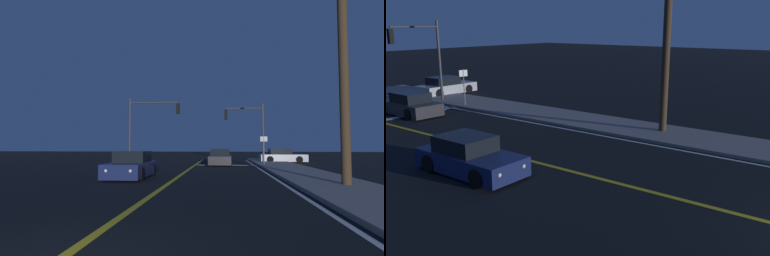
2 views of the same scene
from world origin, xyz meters
The scene contains 10 objects.
sidewalk_right centered at (6.71, 12.01, 0.07)m, with size 3.20×43.25×0.15m, color gray.
lane_line_center centered at (0.00, 12.01, 0.01)m, with size 0.20×40.85×0.01m, color gold.
lane_line_edge_right centered at (4.86, 12.01, 0.01)m, with size 0.16×40.85×0.01m, color silver.
stop_bar centered at (2.55, 22.53, 0.01)m, with size 5.11×0.50×0.01m, color silver.
car_distant_tail_navy centered at (-2.27, 11.84, 0.58)m, with size 1.90×4.20×1.34m.
car_lead_oncoming_charcoal centered at (2.10, 22.64, 0.58)m, with size 1.96×4.42×1.34m.
car_far_approaching_silver centered at (7.96, 27.21, 0.58)m, with size 4.42×2.04×1.34m.
traffic_signal_near_right centered at (4.63, 24.83, 3.59)m, with size 3.53×0.28×5.40m.
utility_pole_right centered at (7.01, 8.88, 4.83)m, with size 1.60×0.36×9.41m.
street_sign_corner centered at (5.61, 22.03, 1.62)m, with size 0.56×0.13×2.40m.
Camera 2 is at (-11.51, 0.01, 5.20)m, focal length 40.00 mm.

